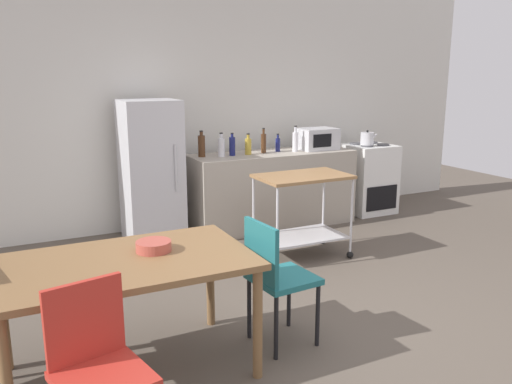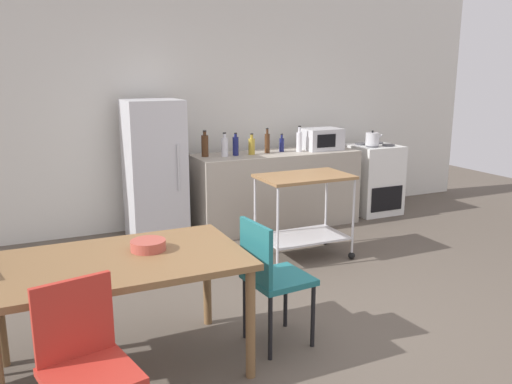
# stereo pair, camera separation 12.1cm
# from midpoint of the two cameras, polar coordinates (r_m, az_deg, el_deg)

# --- Properties ---
(ground_plane) EXTENTS (12.00, 12.00, 0.00)m
(ground_plane) POSITION_cam_midpoint_polar(r_m,az_deg,el_deg) (3.96, 8.69, -14.95)
(ground_plane) COLOR brown
(back_wall) EXTENTS (8.40, 0.12, 2.90)m
(back_wall) POSITION_cam_midpoint_polar(r_m,az_deg,el_deg) (6.42, -6.94, 9.34)
(back_wall) COLOR silver
(back_wall) RESTS_ON ground_plane
(kitchen_counter) EXTENTS (2.00, 0.64, 0.90)m
(kitchen_counter) POSITION_cam_midpoint_polar(r_m,az_deg,el_deg) (6.36, 2.73, 0.28)
(kitchen_counter) COLOR #A89E8E
(kitchen_counter) RESTS_ON ground_plane
(dining_table) EXTENTS (1.50, 0.90, 0.75)m
(dining_table) POSITION_cam_midpoint_polar(r_m,az_deg,el_deg) (3.30, -13.52, -8.31)
(dining_table) COLOR brown
(dining_table) RESTS_ON ground_plane
(chair_teal) EXTENTS (0.43, 0.43, 0.89)m
(chair_teal) POSITION_cam_midpoint_polar(r_m,az_deg,el_deg) (3.58, 2.57, -8.84)
(chair_teal) COLOR #1E666B
(chair_teal) RESTS_ON ground_plane
(chair_red) EXTENTS (0.48, 0.48, 0.89)m
(chair_red) POSITION_cam_midpoint_polar(r_m,az_deg,el_deg) (2.70, -16.76, -17.16)
(chair_red) COLOR #B72D23
(chair_red) RESTS_ON ground_plane
(stove_oven) EXTENTS (0.60, 0.61, 0.92)m
(stove_oven) POSITION_cam_midpoint_polar(r_m,az_deg,el_deg) (7.15, 13.03, 1.39)
(stove_oven) COLOR white
(stove_oven) RESTS_ON ground_plane
(refrigerator) EXTENTS (0.60, 0.63, 1.55)m
(refrigerator) POSITION_cam_midpoint_polar(r_m,az_deg,el_deg) (5.87, -10.35, 2.25)
(refrigerator) COLOR silver
(refrigerator) RESTS_ON ground_plane
(kitchen_cart) EXTENTS (0.91, 0.57, 0.85)m
(kitchen_cart) POSITION_cam_midpoint_polar(r_m,az_deg,el_deg) (5.25, 5.87, -1.15)
(kitchen_cart) COLOR olive
(kitchen_cart) RESTS_ON ground_plane
(bottle_soda) EXTENTS (0.08, 0.08, 0.30)m
(bottle_soda) POSITION_cam_midpoint_polar(r_m,az_deg,el_deg) (5.98, -4.98, 5.05)
(bottle_soda) COLOR #4C2D19
(bottle_soda) RESTS_ON kitchen_counter
(bottle_wine) EXTENTS (0.08, 0.08, 0.27)m
(bottle_wine) POSITION_cam_midpoint_polar(r_m,az_deg,el_deg) (5.97, -2.84, 4.92)
(bottle_wine) COLOR silver
(bottle_wine) RESTS_ON kitchen_counter
(bottle_soy_sauce) EXTENTS (0.07, 0.07, 0.26)m
(bottle_soy_sauce) POSITION_cam_midpoint_polar(r_m,az_deg,el_deg) (6.04, -1.65, 5.03)
(bottle_soy_sauce) COLOR navy
(bottle_soy_sauce) RESTS_ON kitchen_counter
(bottle_sesame_oil) EXTENTS (0.08, 0.08, 0.24)m
(bottle_sesame_oil) POSITION_cam_midpoint_polar(r_m,az_deg,el_deg) (6.12, 0.10, 5.02)
(bottle_sesame_oil) COLOR gold
(bottle_sesame_oil) RESTS_ON kitchen_counter
(bottle_sparkling_water) EXTENTS (0.06, 0.06, 0.29)m
(bottle_sparkling_water) POSITION_cam_midpoint_polar(r_m,az_deg,el_deg) (6.24, 1.78, 5.37)
(bottle_sparkling_water) COLOR #4C2D19
(bottle_sparkling_water) RESTS_ON kitchen_counter
(bottle_hot_sauce) EXTENTS (0.06, 0.06, 0.22)m
(bottle_hot_sauce) POSITION_cam_midpoint_polar(r_m,az_deg,el_deg) (6.35, 3.35, 5.17)
(bottle_hot_sauce) COLOR navy
(bottle_hot_sauce) RESTS_ON kitchen_counter
(bottle_olive_oil) EXTENTS (0.07, 0.07, 0.31)m
(bottle_olive_oil) POSITION_cam_midpoint_polar(r_m,az_deg,el_deg) (6.35, 5.25, 5.50)
(bottle_olive_oil) COLOR silver
(bottle_olive_oil) RESTS_ON kitchen_counter
(microwave) EXTENTS (0.46, 0.35, 0.26)m
(microwave) POSITION_cam_midpoint_polar(r_m,az_deg,el_deg) (6.55, 7.66, 5.70)
(microwave) COLOR silver
(microwave) RESTS_ON kitchen_counter
(fruit_bowl) EXTENTS (0.22, 0.22, 0.06)m
(fruit_bowl) POSITION_cam_midpoint_polar(r_m,az_deg,el_deg) (3.37, -10.59, -5.68)
(fruit_bowl) COLOR #B24C3F
(fruit_bowl) RESTS_ON dining_table
(kettle) EXTENTS (0.24, 0.17, 0.19)m
(kettle) POSITION_cam_midpoint_polar(r_m,az_deg,el_deg) (6.91, 12.98, 5.62)
(kettle) COLOR silver
(kettle) RESTS_ON stove_oven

